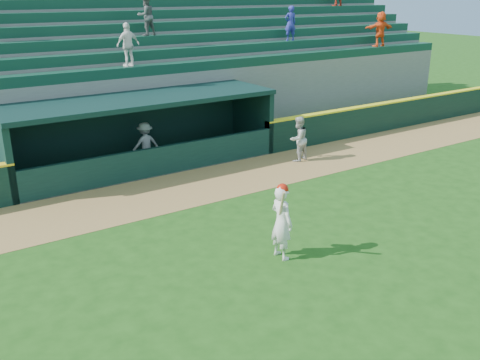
% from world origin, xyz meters
% --- Properties ---
extents(ground, '(120.00, 120.00, 0.00)m').
position_xyz_m(ground, '(0.00, 0.00, 0.00)').
color(ground, '#1B4611').
rests_on(ground, ground).
extents(warning_track, '(40.00, 3.00, 0.01)m').
position_xyz_m(warning_track, '(0.00, 4.90, 0.01)').
color(warning_track, olive).
rests_on(warning_track, ground).
extents(field_wall_right, '(15.50, 0.30, 1.20)m').
position_xyz_m(field_wall_right, '(12.25, 6.55, 0.60)').
color(field_wall_right, black).
rests_on(field_wall_right, ground).
extents(wall_stripe_right, '(15.50, 0.32, 0.06)m').
position_xyz_m(wall_stripe_right, '(12.25, 6.55, 1.23)').
color(wall_stripe_right, yellow).
rests_on(wall_stripe_right, field_wall_right).
extents(dugout_player_front, '(0.91, 0.77, 1.64)m').
position_xyz_m(dugout_player_front, '(4.92, 5.21, 0.82)').
color(dugout_player_front, '#A6A7A1').
rests_on(dugout_player_front, ground).
extents(dugout_player_inside, '(0.99, 0.57, 1.54)m').
position_xyz_m(dugout_player_inside, '(0.13, 7.83, 0.77)').
color(dugout_player_inside, '#ADADA8').
rests_on(dugout_player_inside, ground).
extents(dugout, '(9.40, 2.80, 2.46)m').
position_xyz_m(dugout, '(0.00, 8.00, 1.36)').
color(dugout, slate).
rests_on(dugout, ground).
extents(stands, '(34.50, 6.31, 6.68)m').
position_xyz_m(stands, '(0.02, 12.57, 2.39)').
color(stands, slate).
rests_on(stands, ground).
extents(batter_at_plate, '(0.56, 0.78, 1.84)m').
position_xyz_m(batter_at_plate, '(-0.16, -0.36, 0.92)').
color(batter_at_plate, silver).
rests_on(batter_at_plate, ground).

